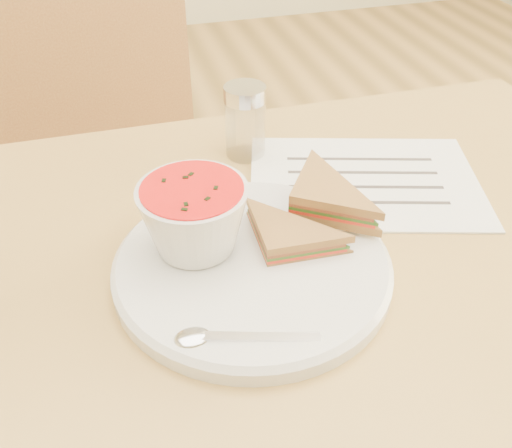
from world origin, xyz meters
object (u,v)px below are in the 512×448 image
object	(u,v)px
dining_table	(294,432)
condiment_shaker	(245,122)
chair_far	(146,193)
plate	(252,267)
soup_bowl	(194,221)

from	to	relation	value
dining_table	condiment_shaker	distance (m)	0.48
chair_far	plate	bearing A→B (deg)	78.66
dining_table	condiment_shaker	size ratio (longest dim) A/B	9.61
dining_table	chair_far	xyz separation A→B (m)	(-0.15, 0.53, 0.13)
soup_bowl	condiment_shaker	distance (m)	0.24
plate	condiment_shaker	xyz separation A→B (m)	(0.06, 0.24, 0.04)
chair_far	soup_bowl	distance (m)	0.60
chair_far	soup_bowl	xyz separation A→B (m)	(0.02, -0.51, 0.30)
dining_table	condiment_shaker	world-z (taller)	condiment_shaker
plate	condiment_shaker	bearing A→B (deg)	76.37
chair_far	condiment_shaker	distance (m)	0.45
dining_table	soup_bowl	size ratio (longest dim) A/B	8.53
plate	soup_bowl	distance (m)	0.08
dining_table	plate	xyz separation A→B (m)	(-0.07, -0.02, 0.38)
soup_bowl	dining_table	bearing A→B (deg)	-6.54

